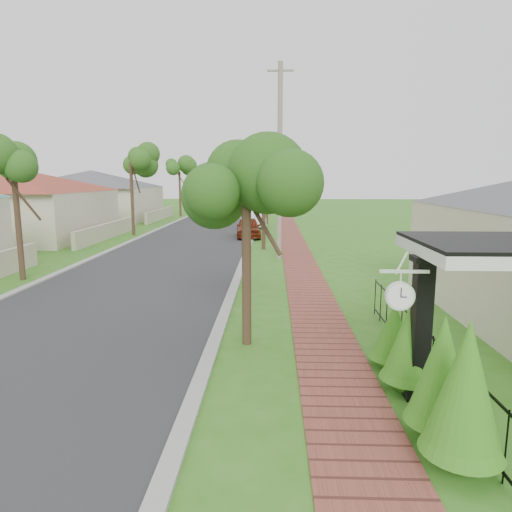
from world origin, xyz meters
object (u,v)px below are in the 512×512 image
(parked_car_white, at_px, (253,218))
(station_clock, at_px, (400,294))
(utility_pole, at_px, (280,162))
(parked_car_red, at_px, (248,228))
(near_tree, at_px, (246,181))
(porch_post, at_px, (420,335))

(parked_car_white, height_order, station_clock, station_clock)
(parked_car_white, relative_size, utility_pole, 0.48)
(parked_car_red, distance_m, near_tree, 19.81)
(porch_post, bearing_deg, station_clock, -141.13)
(parked_car_white, height_order, utility_pole, utility_pole)
(porch_post, height_order, parked_car_red, porch_post)
(parked_car_white, distance_m, utility_pole, 14.88)
(parked_car_red, xyz_separation_m, station_clock, (3.65, -22.44, 1.30))
(near_tree, bearing_deg, utility_pole, 85.60)
(porch_post, bearing_deg, near_tree, 141.49)
(utility_pole, bearing_deg, parked_car_red, 103.42)
(parked_car_red, bearing_deg, parked_car_white, 85.20)
(parked_car_red, distance_m, station_clock, 22.77)
(porch_post, height_order, parked_car_white, porch_post)
(parked_car_white, xyz_separation_m, station_clock, (3.65, -28.73, 1.24))
(near_tree, distance_m, station_clock, 4.31)
(porch_post, relative_size, parked_car_white, 0.58)
(near_tree, bearing_deg, parked_car_white, 92.24)
(porch_post, relative_size, near_tree, 0.54)
(porch_post, distance_m, station_clock, 1.05)
(parked_car_red, height_order, station_clock, station_clock)
(parked_car_red, bearing_deg, porch_post, -84.13)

